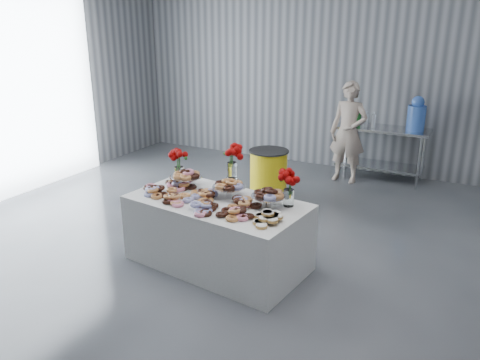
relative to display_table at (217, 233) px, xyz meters
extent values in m
plane|color=#3B3D43|center=(0.06, -0.29, -0.38)|extent=(9.00, 9.00, 0.00)
cube|color=gray|center=(0.06, 4.21, 1.62)|extent=(8.00, 0.04, 4.00)
cube|color=white|center=(-3.88, 0.71, 1.12)|extent=(0.05, 3.00, 3.00)
cube|color=white|center=(0.00, 0.00, 0.00)|extent=(2.01, 1.23, 0.75)
cube|color=silver|center=(0.94, 3.81, 0.51)|extent=(1.50, 0.60, 0.04)
cube|color=silver|center=(0.94, 3.81, -0.12)|extent=(1.40, 0.55, 0.03)
cylinder|color=silver|center=(0.29, 3.56, 0.05)|extent=(0.04, 0.04, 0.86)
cylinder|color=silver|center=(1.59, 3.56, 0.05)|extent=(0.04, 0.04, 0.86)
cylinder|color=silver|center=(0.29, 4.06, 0.05)|extent=(0.04, 0.04, 0.86)
cylinder|color=silver|center=(1.59, 4.06, 0.05)|extent=(0.04, 0.04, 0.86)
cylinder|color=silver|center=(-0.53, 0.22, 0.44)|extent=(0.06, 0.06, 0.12)
cylinder|color=silver|center=(-0.53, 0.22, 0.50)|extent=(0.36, 0.36, 0.01)
cylinder|color=silver|center=(0.07, 0.14, 0.44)|extent=(0.06, 0.06, 0.12)
cylinder|color=silver|center=(0.07, 0.14, 0.50)|extent=(0.36, 0.36, 0.01)
cylinder|color=silver|center=(0.56, 0.08, 0.44)|extent=(0.06, 0.06, 0.12)
cylinder|color=silver|center=(0.56, 0.08, 0.50)|extent=(0.36, 0.36, 0.01)
cylinder|color=white|center=(-0.71, 0.34, 0.46)|extent=(0.11, 0.11, 0.18)
cylinder|color=#1E5919|center=(-0.71, 0.34, 0.59)|extent=(0.04, 0.04, 0.18)
cylinder|color=white|center=(0.73, 0.21, 0.46)|extent=(0.11, 0.11, 0.18)
cylinder|color=#1E5919|center=(0.73, 0.21, 0.59)|extent=(0.04, 0.04, 0.18)
cylinder|color=silver|center=(-0.01, 0.35, 0.45)|extent=(0.14, 0.14, 0.15)
cylinder|color=white|center=(-0.01, 0.35, 0.61)|extent=(0.11, 0.11, 0.18)
cylinder|color=#1E5919|center=(-0.01, 0.35, 0.75)|extent=(0.04, 0.04, 0.18)
cylinder|color=#4174DD|center=(1.44, 3.81, 0.73)|extent=(0.28, 0.28, 0.40)
sphere|color=#4174DD|center=(1.44, 3.81, 0.98)|extent=(0.20, 0.20, 0.20)
imported|color=#CC8C93|center=(0.46, 3.49, 0.46)|extent=(0.63, 0.44, 1.66)
cylinder|color=yellow|center=(-0.34, 2.09, 0.00)|extent=(0.55, 0.55, 0.74)
cylinder|color=black|center=(-0.34, 2.09, 0.38)|extent=(0.59, 0.59, 0.02)
camera|label=1|loc=(2.37, -3.99, 2.18)|focal=35.00mm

